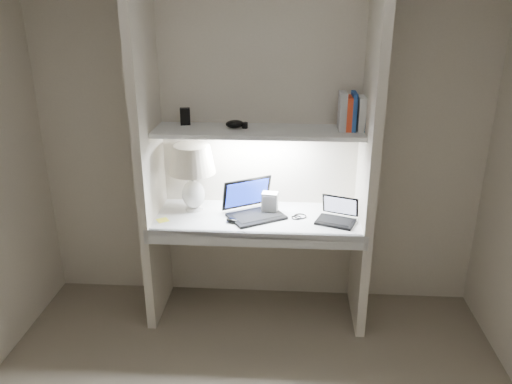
# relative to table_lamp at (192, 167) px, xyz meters

# --- Properties ---
(back_wall) EXTENTS (3.20, 0.01, 2.50)m
(back_wall) POSITION_rel_table_lamp_xyz_m (0.46, 0.19, 0.16)
(back_wall) COLOR beige
(back_wall) RESTS_ON floor
(alcove_panel_left) EXTENTS (0.06, 0.55, 2.50)m
(alcove_panel_left) POSITION_rel_table_lamp_xyz_m (-0.27, -0.08, 0.16)
(alcove_panel_left) COLOR beige
(alcove_panel_left) RESTS_ON floor
(alcove_panel_right) EXTENTS (0.06, 0.55, 2.50)m
(alcove_panel_right) POSITION_rel_table_lamp_xyz_m (1.19, -0.08, 0.16)
(alcove_panel_right) COLOR beige
(alcove_panel_right) RESTS_ON floor
(desk) EXTENTS (1.40, 0.55, 0.04)m
(desk) POSITION_rel_table_lamp_xyz_m (0.46, -0.08, -0.34)
(desk) COLOR white
(desk) RESTS_ON alcove_panel_left
(desk_apron) EXTENTS (1.46, 0.03, 0.10)m
(desk_apron) POSITION_rel_table_lamp_xyz_m (0.46, -0.34, -0.37)
(desk_apron) COLOR silver
(desk_apron) RESTS_ON desk
(shelf) EXTENTS (1.40, 0.36, 0.03)m
(shelf) POSITION_rel_table_lamp_xyz_m (0.46, 0.01, 0.26)
(shelf) COLOR silver
(shelf) RESTS_ON back_wall
(strip_light) EXTENTS (0.60, 0.04, 0.02)m
(strip_light) POSITION_rel_table_lamp_xyz_m (0.46, 0.01, 0.24)
(strip_light) COLOR white
(strip_light) RESTS_ON shelf
(table_lamp) EXTENTS (0.33, 0.33, 0.48)m
(table_lamp) POSITION_rel_table_lamp_xyz_m (0.00, 0.00, 0.00)
(table_lamp) COLOR white
(table_lamp) RESTS_ON desk
(laptop_main) EXTENTS (0.47, 0.45, 0.24)m
(laptop_main) POSITION_rel_table_lamp_xyz_m (0.42, -0.06, -0.27)
(laptop_main) COLOR black
(laptop_main) RESTS_ON desk
(laptop_netbook) EXTENTS (0.31, 0.29, 0.16)m
(laptop_netbook) POSITION_rel_table_lamp_xyz_m (1.00, -0.13, -0.28)
(laptop_netbook) COLOR black
(laptop_netbook) RESTS_ON desk
(speaker) EXTENTS (0.12, 0.09, 0.15)m
(speaker) POSITION_rel_table_lamp_xyz_m (0.54, -0.02, -0.25)
(speaker) COLOR silver
(speaker) RESTS_ON desk
(mouse) EXTENTS (0.10, 0.08, 0.03)m
(mouse) POSITION_rel_table_lamp_xyz_m (0.29, -0.20, -0.31)
(mouse) COLOR black
(mouse) RESTS_ON desk
(cable_coil) EXTENTS (0.11, 0.11, 0.01)m
(cable_coil) POSITION_rel_table_lamp_xyz_m (0.76, -0.08, -0.32)
(cable_coil) COLOR black
(cable_coil) RESTS_ON desk
(sticky_note) EXTENTS (0.10, 0.10, 0.00)m
(sticky_note) POSITION_rel_table_lamp_xyz_m (-0.18, -0.20, -0.32)
(sticky_note) COLOR #FFF835
(sticky_note) RESTS_ON desk
(book_row) EXTENTS (0.24, 0.17, 0.25)m
(book_row) POSITION_rel_table_lamp_xyz_m (1.10, 0.04, 0.39)
(book_row) COLOR silver
(book_row) RESTS_ON shelf
(shelf_box) EXTENTS (0.08, 0.06, 0.12)m
(shelf_box) POSITION_rel_table_lamp_xyz_m (-0.05, 0.11, 0.33)
(shelf_box) COLOR black
(shelf_box) RESTS_ON shelf
(shelf_gadget) EXTENTS (0.14, 0.12, 0.05)m
(shelf_gadget) POSITION_rel_table_lamp_xyz_m (0.30, 0.03, 0.30)
(shelf_gadget) COLOR black
(shelf_gadget) RESTS_ON shelf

